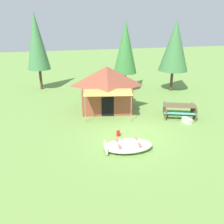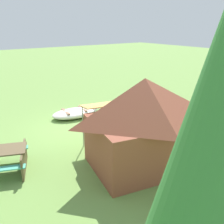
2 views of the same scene
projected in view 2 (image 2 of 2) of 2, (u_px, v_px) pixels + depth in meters
The scene contains 4 objects.
ground_plane at pixel (78, 129), 11.38m from camera, with size 80.00×80.00×0.00m, color #6E9647.
beached_rowboat at pixel (75, 113), 12.80m from camera, with size 2.40×1.49×0.42m.
canvas_cabin_tent at pixel (143, 122), 8.01m from camera, with size 3.91×4.09×2.94m.
fuel_can at pixel (90, 123), 11.71m from camera, with size 0.19×0.19×0.29m, color red.
Camera 2 is at (4.92, 9.39, 4.47)m, focal length 40.75 mm.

